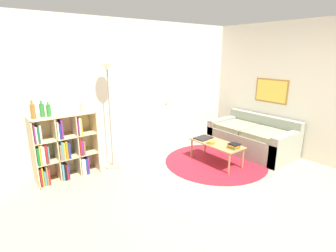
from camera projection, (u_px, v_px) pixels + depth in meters
The scene contains 15 objects.
ground_plane at pixel (241, 203), 3.64m from camera, with size 14.00×14.00×0.00m, color tan.
wall_back at pixel (142, 90), 5.18m from camera, with size 7.52×0.11×2.60m.
wall_right at pixel (265, 87), 5.56m from camera, with size 0.08×5.47×2.60m.
rug at pixel (215, 161), 5.00m from camera, with size 1.92×1.92×0.01m.
bookshelf at pixel (63, 149), 4.24m from camera, with size 0.99×0.34×1.08m.
floor_lamp at pixel (108, 88), 4.42m from camera, with size 0.31×0.31×1.84m.
couch at pixel (253, 138), 5.47m from camera, with size 0.93×1.66×0.73m.
coffee_table at pixel (216, 145), 4.88m from camera, with size 0.46×1.01×0.40m.
laptop at pixel (203, 138), 5.10m from camera, with size 0.36×0.28×0.02m.
bowl at pixel (211, 142), 4.81m from camera, with size 0.14×0.14×0.05m.
book_stack_on_table at pixel (234, 146), 4.57m from camera, with size 0.17×0.18×0.09m.
bottle_left at pixel (33, 111), 3.82m from camera, with size 0.07×0.07×0.27m.
bottle_middle at pixel (42, 110), 3.94m from camera, with size 0.07×0.07×0.25m.
bottle_right at pixel (49, 110), 3.96m from camera, with size 0.06×0.06×0.23m.
vase_on_shelf at pixel (83, 107), 4.29m from camera, with size 0.10×0.10×0.16m.
Camera 1 is at (-2.76, -1.91, 2.03)m, focal length 28.00 mm.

